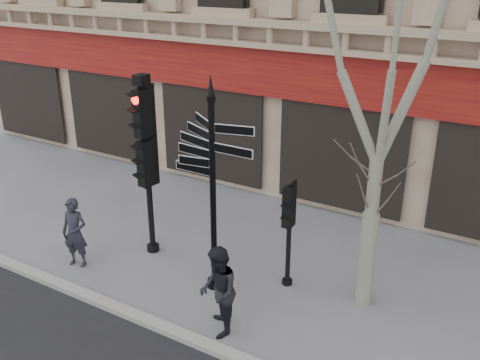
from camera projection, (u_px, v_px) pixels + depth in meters
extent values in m
plane|color=slate|center=(244.00, 306.00, 10.50)|extent=(80.00, 80.00, 0.00)
cube|color=gray|center=(204.00, 344.00, 9.36)|extent=(80.00, 0.25, 0.12)
cube|color=#640A0F|center=(346.00, 80.00, 13.00)|extent=(28.00, 0.25, 1.30)
cube|color=#91765E|center=(346.00, 40.00, 12.45)|extent=(28.00, 0.35, 0.74)
cylinder|color=black|center=(213.00, 201.00, 10.39)|extent=(0.12, 0.12, 3.93)
cylinder|color=black|center=(215.00, 283.00, 11.10)|extent=(0.31, 0.31, 0.17)
cone|color=black|center=(211.00, 85.00, 9.53)|extent=(0.13, 0.13, 0.39)
cylinder|color=black|center=(148.00, 175.00, 11.80)|extent=(0.13, 0.13, 3.80)
cylinder|color=black|center=(153.00, 248.00, 12.49)|extent=(0.28, 0.28, 0.15)
cube|color=black|center=(147.00, 163.00, 11.69)|extent=(0.48, 0.37, 1.03)
cube|color=black|center=(144.00, 113.00, 11.26)|extent=(0.48, 0.37, 1.03)
sphere|color=#FF0C05|center=(143.00, 100.00, 11.16)|extent=(0.22, 0.22, 0.22)
cube|color=black|center=(141.00, 80.00, 10.99)|extent=(0.27, 0.33, 0.22)
cylinder|color=black|center=(289.00, 237.00, 10.81)|extent=(0.11, 0.11, 2.23)
cylinder|color=black|center=(287.00, 281.00, 11.21)|extent=(0.23, 0.23, 0.12)
cube|color=black|center=(290.00, 206.00, 10.54)|extent=(0.39, 0.28, 0.85)
cylinder|color=gray|center=(367.00, 259.00, 10.26)|extent=(0.32, 0.32, 1.95)
cylinder|color=gray|center=(374.00, 187.00, 9.68)|extent=(0.25, 0.25, 1.24)
imported|color=#22212C|center=(75.00, 233.00, 11.64)|extent=(0.66, 0.53, 1.59)
imported|color=black|center=(218.00, 292.00, 9.46)|extent=(1.01, 1.06, 1.71)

